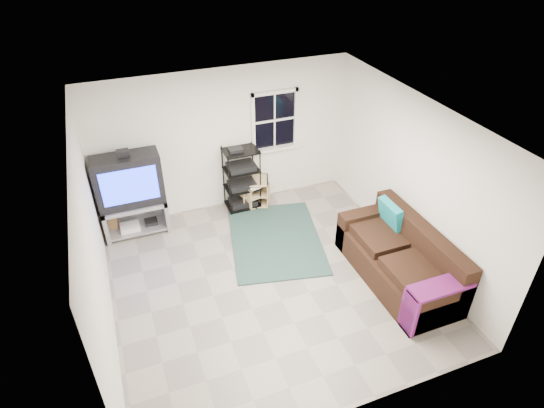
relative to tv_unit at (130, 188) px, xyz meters
name	(u,v)px	position (x,y,z in m)	size (l,w,h in m)	color
room	(275,124)	(2.66, 0.26, 0.61)	(4.60, 4.62, 4.60)	gray
tv_unit	(130,188)	(0.00, 0.00, 0.00)	(1.07, 0.54, 1.58)	#919299
av_rack	(242,182)	(1.94, 0.05, -0.33)	(0.62, 0.45, 1.23)	black
side_table_left	(256,190)	(2.22, 0.08, -0.58)	(0.58, 0.58, 0.54)	tan
side_table_right	(253,191)	(2.17, 0.08, -0.59)	(0.52, 0.52, 0.49)	tan
sofa	(400,260)	(3.56, -2.65, -0.52)	(0.95, 2.14, 0.98)	black
shag_rug	(276,239)	(2.15, -1.12, -0.85)	(1.48, 2.03, 0.02)	#311F16
paper_bag	(109,222)	(-0.45, 0.15, -0.67)	(0.28, 0.18, 0.40)	#916441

